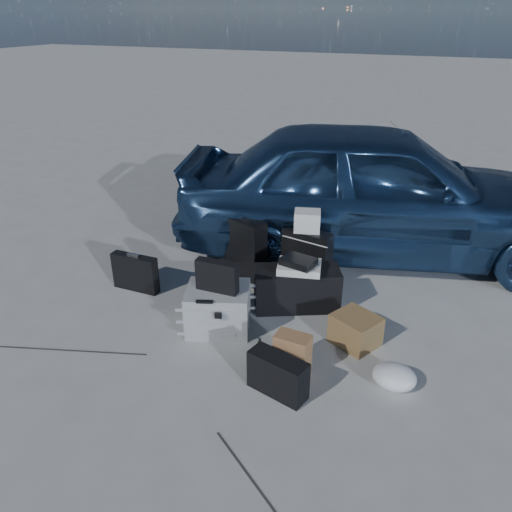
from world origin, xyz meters
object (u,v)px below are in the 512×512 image
(pelican_case, at_px, (218,309))
(cardboard_box, at_px, (355,330))
(car, at_px, (377,189))
(suitcase_left, at_px, (243,249))
(duffel_bag, at_px, (297,288))
(suitcase_right, at_px, (306,258))
(briefcase, at_px, (135,273))
(green_bottle, at_px, (259,355))

(pelican_case, bearing_deg, cardboard_box, -8.36)
(car, relative_size, pelican_case, 8.16)
(pelican_case, relative_size, suitcase_left, 0.80)
(pelican_case, relative_size, duffel_bag, 0.68)
(suitcase_left, distance_m, duffel_bag, 0.77)
(suitcase_right, height_order, cardboard_box, suitcase_right)
(duffel_bag, bearing_deg, briefcase, 165.23)
(pelican_case, distance_m, suitcase_left, 0.94)
(cardboard_box, bearing_deg, car, 97.38)
(suitcase_left, height_order, suitcase_right, suitcase_left)
(suitcase_right, bearing_deg, cardboard_box, -38.07)
(pelican_case, height_order, green_bottle, pelican_case)
(suitcase_left, distance_m, green_bottle, 1.50)
(suitcase_left, height_order, cardboard_box, suitcase_left)
(pelican_case, distance_m, green_bottle, 0.67)
(pelican_case, height_order, cardboard_box, pelican_case)
(briefcase, height_order, green_bottle, briefcase)
(car, relative_size, duffel_bag, 5.58)
(suitcase_left, xyz_separation_m, suitcase_right, (0.63, 0.12, -0.04))
(suitcase_left, relative_size, cardboard_box, 1.90)
(car, relative_size, cardboard_box, 12.43)
(cardboard_box, bearing_deg, briefcase, 179.03)
(suitcase_right, distance_m, duffel_bag, 0.45)
(suitcase_left, bearing_deg, suitcase_right, 32.41)
(suitcase_left, relative_size, suitcase_right, 1.13)
(briefcase, xyz_separation_m, suitcase_left, (0.88, 0.63, 0.14))
(pelican_case, relative_size, cardboard_box, 1.52)
(car, xyz_separation_m, green_bottle, (-0.36, -2.47, -0.60))
(green_bottle, bearing_deg, pelican_case, 144.46)
(duffel_bag, xyz_separation_m, cardboard_box, (0.63, -0.36, -0.06))
(duffel_bag, bearing_deg, green_bottle, -114.18)
(pelican_case, height_order, suitcase_left, suitcase_left)
(pelican_case, distance_m, suitcase_right, 1.13)
(suitcase_left, xyz_separation_m, duffel_bag, (0.69, -0.32, -0.14))
(duffel_bag, distance_m, cardboard_box, 0.73)
(suitcase_left, distance_m, cardboard_box, 1.49)
(pelican_case, xyz_separation_m, cardboard_box, (1.14, 0.24, -0.06))
(suitcase_right, bearing_deg, pelican_case, -103.11)
(suitcase_left, height_order, duffel_bag, suitcase_left)
(suitcase_left, bearing_deg, duffel_bag, -2.78)
(suitcase_left, xyz_separation_m, green_bottle, (0.72, -1.30, -0.19))
(pelican_case, distance_m, duffel_bag, 0.78)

